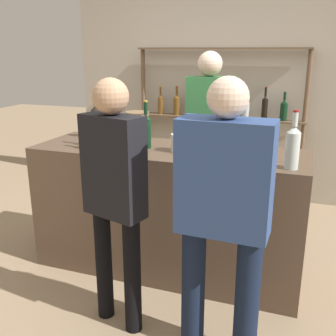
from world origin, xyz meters
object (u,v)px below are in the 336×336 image
(customer_center, at_px, (114,187))
(customer_right, at_px, (223,206))
(wine_glass, at_px, (269,142))
(counter_bottle_4, at_px, (102,133))
(counter_bottle_2, at_px, (96,121))
(cork_jar, at_px, (179,143))
(counter_bottle_1, at_px, (101,130))
(ice_bucket, at_px, (137,127))
(server_behind_counter, at_px, (208,128))
(counter_bottle_3, at_px, (146,130))
(counter_bottle_0, at_px, (293,146))

(customer_center, xyz_separation_m, customer_right, (0.66, -0.04, -0.01))
(wine_glass, bearing_deg, counter_bottle_4, -172.86)
(counter_bottle_2, relative_size, cork_jar, 2.84)
(counter_bottle_1, xyz_separation_m, customer_center, (0.44, -0.66, -0.19))
(ice_bucket, height_order, customer_right, customer_right)
(customer_right, bearing_deg, cork_jar, 34.84)
(counter_bottle_1, bearing_deg, cork_jar, 5.72)
(customer_right, bearing_deg, server_behind_counter, 18.67)
(counter_bottle_1, relative_size, counter_bottle_2, 0.95)
(counter_bottle_1, relative_size, customer_right, 0.22)
(customer_right, bearing_deg, wine_glass, -9.14)
(counter_bottle_3, xyz_separation_m, server_behind_counter, (0.27, 0.88, -0.12))
(ice_bucket, height_order, cork_jar, ice_bucket)
(customer_center, bearing_deg, server_behind_counter, 10.42)
(ice_bucket, relative_size, customer_right, 0.15)
(counter_bottle_4, distance_m, customer_right, 1.22)
(ice_bucket, bearing_deg, server_behind_counter, 58.70)
(counter_bottle_1, height_order, counter_bottle_2, counter_bottle_2)
(counter_bottle_4, height_order, customer_center, customer_center)
(ice_bucket, height_order, server_behind_counter, server_behind_counter)
(counter_bottle_0, distance_m, counter_bottle_4, 1.35)
(counter_bottle_2, xyz_separation_m, cork_jar, (0.81, -0.22, -0.08))
(counter_bottle_4, bearing_deg, ice_bucket, 72.60)
(counter_bottle_1, relative_size, server_behind_counter, 0.21)
(wine_glass, distance_m, cork_jar, 0.64)
(counter_bottle_1, relative_size, counter_bottle_4, 1.07)
(counter_bottle_0, bearing_deg, wine_glass, 134.56)
(customer_center, bearing_deg, wine_glass, -32.95)
(wine_glass, xyz_separation_m, customer_right, (-0.15, -0.74, -0.20))
(counter_bottle_4, bearing_deg, counter_bottle_3, 35.42)
(counter_bottle_3, relative_size, ice_bucket, 1.49)
(cork_jar, bearing_deg, counter_bottle_2, 164.89)
(ice_bucket, distance_m, cork_jar, 0.48)
(wine_glass, bearing_deg, counter_bottle_3, 177.26)
(counter_bottle_2, xyz_separation_m, server_behind_counter, (0.80, 0.68, -0.13))
(counter_bottle_3, bearing_deg, counter_bottle_1, -165.35)
(counter_bottle_3, height_order, customer_center, customer_center)
(cork_jar, bearing_deg, ice_bucket, 153.89)
(counter_bottle_0, distance_m, customer_center, 1.13)
(counter_bottle_3, relative_size, server_behind_counter, 0.21)
(counter_bottle_2, distance_m, wine_glass, 1.47)
(wine_glass, relative_size, cork_jar, 1.27)
(counter_bottle_4, xyz_separation_m, server_behind_counter, (0.54, 1.07, -0.12))
(server_behind_counter, bearing_deg, counter_bottle_0, 23.68)
(counter_bottle_4, bearing_deg, cork_jar, 16.82)
(counter_bottle_0, distance_m, customer_right, 0.69)
(counter_bottle_1, distance_m, customer_right, 1.33)
(counter_bottle_0, relative_size, server_behind_counter, 0.22)
(cork_jar, bearing_deg, server_behind_counter, 90.46)
(counter_bottle_4, bearing_deg, counter_bottle_0, -0.60)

